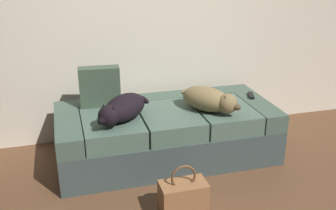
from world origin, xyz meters
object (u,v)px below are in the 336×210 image
dog_tan (209,99)px  tv_remote (251,95)px  couch (166,133)px  dog_dark (122,109)px  throw_pillow (100,87)px  handbag (183,198)px

dog_tan → tv_remote: size_ratio=3.49×
dog_tan → tv_remote: (0.49, 0.21, -0.09)m
couch → dog_dark: size_ratio=3.71×
throw_pillow → couch: bearing=-22.7°
dog_dark → throw_pillow: size_ratio=1.46×
handbag → couch: bearing=82.6°
couch → handbag: bearing=-97.4°
tv_remote → throw_pillow: size_ratio=0.44×
couch → dog_dark: bearing=-158.9°
couch → tv_remote: size_ratio=12.25×
handbag → dog_dark: bearing=113.6°
couch → tv_remote: tv_remote is taller
couch → throw_pillow: bearing=157.3°
couch → dog_tan: 0.49m
tv_remote → handbag: 1.33m
throw_pillow → dog_dark: bearing=-71.1°
tv_remote → throw_pillow: throw_pillow is taller
dog_tan → throw_pillow: (-0.85, 0.36, 0.07)m
couch → handbag: couch is taller
couch → dog_tan: (0.33, -0.14, 0.33)m
dog_dark → tv_remote: (1.22, 0.22, -0.09)m
dog_dark → dog_tan: same height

